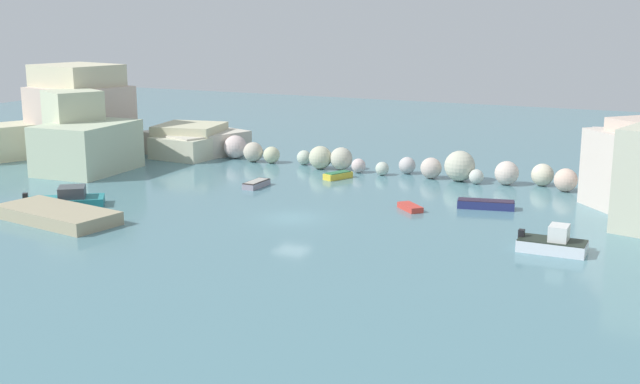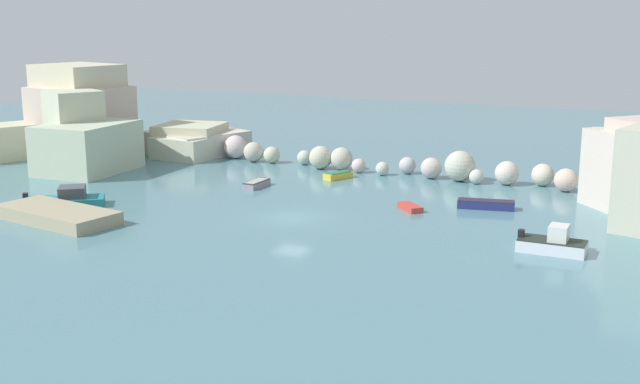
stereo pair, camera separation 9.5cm
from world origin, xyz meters
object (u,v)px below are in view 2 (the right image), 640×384
Objects in this scene: moored_boat_2 at (66,199)px; moored_boat_3 at (553,243)px; moored_boat_1 at (338,175)px; moored_boat_4 at (257,184)px; stone_dock at (57,215)px; moored_boat_5 at (410,207)px; moored_boat_0 at (486,204)px.

moored_boat_3 is (36.09, 4.06, 0.04)m from moored_boat_2.
moored_boat_4 is at bearing -14.19° from moored_boat_1.
stone_dock reaches higher than moored_boat_5.
moored_boat_3 is at bearing -107.78° from moored_boat_4.
moored_boat_3 reaches higher than moored_boat_0.
moored_boat_3 reaches higher than moored_boat_5.
moored_boat_0 is at bearing -106.25° from moored_boat_5.
moored_boat_0 is 1.80× the size of moored_boat_5.
stone_dock reaches higher than moored_boat_1.
stone_dock is 3.21× the size of moored_boat_1.
moored_boat_4 is at bearing 66.50° from stone_dock.
moored_boat_1 is 12.90m from moored_boat_5.
moored_boat_3 is 1.40× the size of moored_boat_4.
stone_dock is at bearing -167.22° from moored_boat_3.
stone_dock is 4.55m from moored_boat_2.
moored_boat_3 is 13.41m from moored_boat_5.
stone_dock is 31.86m from moored_boat_0.
moored_boat_5 is (14.68, -1.97, -0.08)m from moored_boat_4.
moored_boat_1 is at bearing 14.63° from moored_boat_2.
moored_boat_1 reaches higher than moored_boat_5.
moored_boat_5 is at bearing 72.91° from moored_boat_1.
moored_boat_2 is at bearing -173.88° from moored_boat_3.
moored_boat_1 is 0.48× the size of moored_boat_2.
moored_boat_1 is at bearing -32.37° from moored_boat_0.
moored_boat_3 reaches higher than moored_boat_1.
stone_dock is at bearing -4.72° from moored_boat_1.
moored_boat_0 is 15.85m from moored_boat_1.
moored_boat_0 is 1.50× the size of moored_boat_1.
moored_boat_0 reaches higher than moored_boat_1.
moored_boat_2 is at bearing 66.77° from moored_boat_5.
moored_boat_5 is at bearing -97.67° from moored_boat_4.
moored_boat_0 is 5.86m from moored_boat_5.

